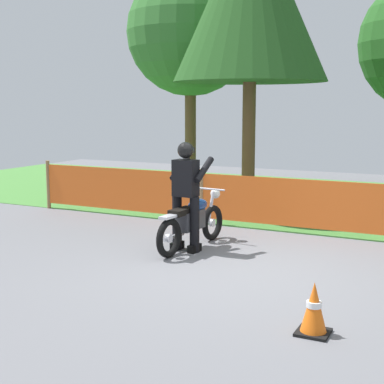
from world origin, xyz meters
TOP-DOWN VIEW (x-y plane):
  - ground at (0.00, 0.00)m, footprint 24.00×24.00m
  - grass_verge at (0.00, 6.18)m, footprint 24.00×7.47m
  - barrier_fence at (0.00, 2.45)m, footprint 11.20×0.08m
  - tree_leftmost at (-3.70, 5.68)m, footprint 3.13×3.13m
  - motorcycle_lead at (-1.19, 0.72)m, footprint 0.55×1.89m
  - rider_lead at (-1.21, 0.54)m, footprint 0.58×0.59m
  - traffic_cone at (1.38, -1.77)m, footprint 0.32×0.32m

SIDE VIEW (x-z plane):
  - ground at x=0.00m, z-range -0.02..0.00m
  - grass_verge at x=0.00m, z-range 0.00..0.01m
  - traffic_cone at x=1.38m, z-range -0.01..0.52m
  - motorcycle_lead at x=-1.19m, z-range -0.01..0.88m
  - barrier_fence at x=0.00m, z-range 0.02..1.07m
  - rider_lead at x=-1.21m, z-range 0.07..1.76m
  - tree_leftmost at x=-3.70m, z-range 1.21..6.80m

